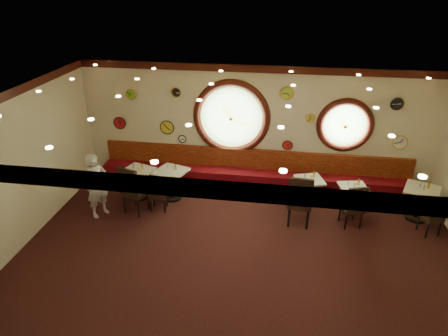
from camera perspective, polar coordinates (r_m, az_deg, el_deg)
floor at (r=8.38m, az=2.27°, el=-11.89°), size 9.00×6.00×0.00m
ceiling at (r=6.88m, az=2.74°, el=9.57°), size 9.00×6.00×0.02m
wall_back at (r=10.22m, az=4.42°, el=5.73°), size 9.00×0.02×3.20m
wall_front at (r=5.09m, az=-1.61°, el=-18.38°), size 9.00×0.02×3.20m
wall_left at (r=9.09m, az=-26.97°, el=0.09°), size 0.02×6.00×3.20m
molding_back at (r=9.75m, az=4.71°, el=13.97°), size 9.00×0.10×0.18m
molding_front at (r=4.21m, az=-1.74°, el=-3.10°), size 9.00×0.10×0.18m
molding_left at (r=8.58m, az=-28.74°, el=9.15°), size 0.10×6.00×0.18m
banquette_base at (r=10.59m, az=4.01°, el=-2.41°), size 8.00×0.55×0.20m
banquette_seat at (r=10.48m, az=4.06°, el=-1.21°), size 8.00×0.55×0.30m
banquette_back at (r=10.50m, az=4.23°, el=1.27°), size 8.00×0.10×0.55m
porthole_left_glass at (r=10.19m, az=1.08°, el=7.24°), size 1.66×0.02×1.66m
porthole_left_frame at (r=10.18m, az=1.07°, el=7.21°), size 1.98×0.18×1.98m
porthole_left_ring at (r=10.15m, az=1.04°, el=7.16°), size 1.61×0.03×1.61m
porthole_right_glass at (r=10.24m, az=16.88°, el=5.88°), size 1.10×0.02×1.10m
porthole_right_frame at (r=10.23m, az=16.89°, el=5.85°), size 1.38×0.18×1.38m
porthole_right_ring at (r=10.20m, az=16.91°, el=5.80°), size 1.09×0.03×1.09m
wall_clock_0 at (r=10.25m, az=23.48°, el=8.40°), size 0.28×0.03×0.28m
wall_clock_1 at (r=10.07m, az=12.20°, el=7.00°), size 0.22×0.03×0.22m
wall_clock_2 at (r=11.05m, az=-14.66°, el=6.25°), size 0.32×0.03×0.32m
wall_clock_3 at (r=10.63m, az=-5.96°, el=4.18°), size 0.20×0.03×0.20m
wall_clock_4 at (r=10.25m, az=-6.83°, el=10.69°), size 0.24×0.03×0.24m
wall_clock_5 at (r=9.87m, az=9.01°, el=10.54°), size 0.30×0.03×0.30m
wall_clock_6 at (r=10.66m, az=-13.14°, el=10.23°), size 0.26×0.03×0.26m
wall_clock_7 at (r=10.61m, az=23.87°, el=3.40°), size 0.34×0.03×0.34m
wall_clock_8 at (r=10.63m, az=-8.13°, el=5.78°), size 0.36×0.03×0.36m
wall_clock_9 at (r=10.31m, az=9.04°, el=3.27°), size 0.24×0.03×0.24m
table_a at (r=10.20m, az=-12.14°, el=-1.72°), size 0.88×0.88×0.77m
table_b at (r=10.01m, az=-7.50°, el=-1.85°), size 0.90×0.90×0.78m
table_c at (r=9.94m, az=12.03°, el=-2.85°), size 0.78×0.78×0.68m
table_d at (r=9.87m, az=17.86°, el=-3.87°), size 0.72×0.72×0.68m
table_e at (r=10.14m, az=26.18°, el=-4.13°), size 0.94×0.94×0.79m
chair_a at (r=9.45m, az=-13.03°, el=-2.75°), size 0.64×0.64×0.75m
chair_b at (r=9.49m, az=-9.51°, el=-3.22°), size 0.45×0.45×0.60m
chair_c at (r=8.91m, az=10.81°, el=-4.24°), size 0.56×0.56×0.78m
chair_d at (r=9.22m, az=18.14°, el=-4.88°), size 0.55×0.55×0.65m
chair_e at (r=9.65m, az=27.92°, el=-5.84°), size 0.51×0.51×0.58m
condiment_a_salt at (r=10.17m, az=-12.84°, el=0.27°), size 0.04×0.04×0.11m
condiment_b_salt at (r=9.95m, az=-8.05°, el=0.12°), size 0.03×0.03×0.09m
condiment_c_salt at (r=9.82m, az=11.49°, el=-1.14°), size 0.04×0.04×0.11m
condiment_d_salt at (r=9.79m, az=17.34°, el=-2.02°), size 0.04×0.04×0.11m
condiment_a_pepper at (r=10.01m, az=-12.08°, el=-0.16°), size 0.03×0.03×0.09m
condiment_b_pepper at (r=9.86m, az=-7.29°, el=-0.04°), size 0.04×0.04×0.11m
condiment_c_pepper at (r=9.78m, az=12.34°, el=-1.36°), size 0.04×0.04×0.11m
condiment_d_pepper at (r=9.70m, az=18.14°, el=-2.44°), size 0.04×0.04×0.10m
condiment_a_bottle at (r=10.07m, az=-11.62°, el=0.23°), size 0.05×0.05×0.15m
condiment_b_bottle at (r=9.87m, az=-6.95°, el=0.18°), size 0.05×0.05×0.16m
condiment_c_bottle at (r=9.89m, az=12.73°, el=-0.90°), size 0.05×0.05×0.16m
condiment_d_bottle at (r=9.83m, az=18.70°, el=-1.89°), size 0.05×0.05×0.17m
condiment_e_salt at (r=10.01m, az=26.22°, el=-2.34°), size 0.03×0.03×0.09m
condiment_e_pepper at (r=9.96m, az=26.69°, el=-2.51°), size 0.04×0.04×0.11m
condiment_e_bottle at (r=10.05m, az=27.20°, el=-2.19°), size 0.05×0.05×0.16m
waiter at (r=9.59m, az=-17.71°, el=-2.39°), size 0.61×0.68×1.55m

